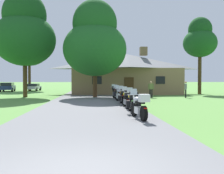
{
  "coord_description": "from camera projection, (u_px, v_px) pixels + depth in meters",
  "views": [
    {
      "loc": [
        0.28,
        -4.72,
        1.75
      ],
      "look_at": [
        1.81,
        16.59,
        1.21
      ],
      "focal_mm": 42.37,
      "sensor_mm": 36.0,
      "label": 1
    }
  ],
  "objects": [
    {
      "name": "motorcycle_yellow_second_in_row",
      "position": [
        132.0,
        103.0,
        13.59
      ],
      "size": [
        0.73,
        2.08,
        1.3
      ],
      "rotation": [
        0.0,
        0.0,
        -0.01
      ],
      "color": "black",
      "rests_on": "asphalt_driveway"
    },
    {
      "name": "bystander_olive_shirt_beside_signpost",
      "position": [
        151.0,
        89.0,
        26.43
      ],
      "size": [
        0.54,
        0.27,
        1.67
      ],
      "rotation": [
        0.0,
        0.0,
        2.98
      ],
      "color": "black",
      "rests_on": "ground"
    },
    {
      "name": "ground_plane",
      "position": [
        90.0,
        99.0,
        24.67
      ],
      "size": [
        500.0,
        500.0,
        0.0
      ],
      "primitive_type": "plane",
      "color": "#56893D"
    },
    {
      "name": "motorcycle_silver_fifth_in_row",
      "position": [
        120.0,
        95.0,
        20.67
      ],
      "size": [
        0.9,
        2.08,
        1.3
      ],
      "rotation": [
        0.0,
        0.0,
        0.14
      ],
      "color": "black",
      "rests_on": "asphalt_driveway"
    },
    {
      "name": "tree_left_near",
      "position": [
        25.0,
        32.0,
        27.29
      ],
      "size": [
        6.36,
        6.36,
        10.88
      ],
      "color": "#422D19",
      "rests_on": "ground"
    },
    {
      "name": "motorcycle_orange_fourth_in_row",
      "position": [
        123.0,
        97.0,
        18.32
      ],
      "size": [
        0.73,
        2.08,
        1.3
      ],
      "rotation": [
        0.0,
        0.0,
        0.02
      ],
      "color": "black",
      "rests_on": "asphalt_driveway"
    },
    {
      "name": "motorcycle_red_sixth_in_row",
      "position": [
        117.0,
        93.0,
        23.18
      ],
      "size": [
        0.75,
        2.08,
        1.3
      ],
      "rotation": [
        0.0,
        0.0,
        0.04
      ],
      "color": "black",
      "rests_on": "asphalt_driveway"
    },
    {
      "name": "asphalt_driveway",
      "position": [
        90.0,
        100.0,
        22.67
      ],
      "size": [
        6.4,
        80.0,
        0.06
      ],
      "primitive_type": "cube",
      "color": "slate",
      "rests_on": "ground"
    },
    {
      "name": "motorcycle_black_farthest_in_row",
      "position": [
        114.0,
        92.0,
        25.7
      ],
      "size": [
        0.66,
        2.08,
        1.3
      ],
      "rotation": [
        0.0,
        0.0,
        -0.02
      ],
      "color": "black",
      "rests_on": "asphalt_driveway"
    },
    {
      "name": "tree_by_lodge_front",
      "position": [
        95.0,
        42.0,
        26.59
      ],
      "size": [
        6.39,
        6.39,
        9.85
      ],
      "color": "#422D19",
      "rests_on": "ground"
    },
    {
      "name": "motorcycle_yellow_third_in_row",
      "position": [
        127.0,
        99.0,
        16.07
      ],
      "size": [
        0.66,
        2.08,
        1.3
      ],
      "rotation": [
        0.0,
        0.0,
        0.02
      ],
      "color": "black",
      "rests_on": "asphalt_driveway"
    },
    {
      "name": "stone_lodge",
      "position": [
        125.0,
        73.0,
        34.29
      ],
      "size": [
        14.09,
        7.6,
        6.09
      ],
      "color": "#896B4C",
      "rests_on": "ground"
    },
    {
      "name": "motorcycle_silver_nearest_to_camera",
      "position": [
        140.0,
        106.0,
        11.46
      ],
      "size": [
        0.74,
        2.08,
        1.3
      ],
      "rotation": [
        0.0,
        0.0,
        0.13
      ],
      "color": "black",
      "rests_on": "asphalt_driveway"
    },
    {
      "name": "tree_right_of_lodge",
      "position": [
        200.0,
        39.0,
        33.43
      ],
      "size": [
        4.22,
        4.22,
        9.74
      ],
      "color": "#422D19",
      "rests_on": "ground"
    },
    {
      "name": "parked_navy_suv_far_left",
      "position": [
        8.0,
        87.0,
        41.37
      ],
      "size": [
        2.54,
        4.83,
        1.4
      ],
      "rotation": [
        0.0,
        0.0,
        0.16
      ],
      "color": "navy",
      "rests_on": "ground"
    },
    {
      "name": "parked_silver_sedan_far_left",
      "position": [
        33.0,
        87.0,
        43.9
      ],
      "size": [
        2.02,
        4.26,
        1.2
      ],
      "rotation": [
        0.0,
        0.0,
        -0.03
      ],
      "color": "#ADAFB7",
      "rests_on": "ground"
    },
    {
      "name": "bystander_gray_shirt_near_lodge",
      "position": [
        186.0,
        89.0,
        26.43
      ],
      "size": [
        0.32,
        0.53,
        1.67
      ],
      "rotation": [
        0.0,
        0.0,
        1.25
      ],
      "color": "black",
      "rests_on": "ground"
    },
    {
      "name": "tree_left_far",
      "position": [
        29.0,
        45.0,
        43.97
      ],
      "size": [
        6.47,
        6.47,
        11.94
      ],
      "color": "#422D19",
      "rests_on": "ground"
    }
  ]
}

